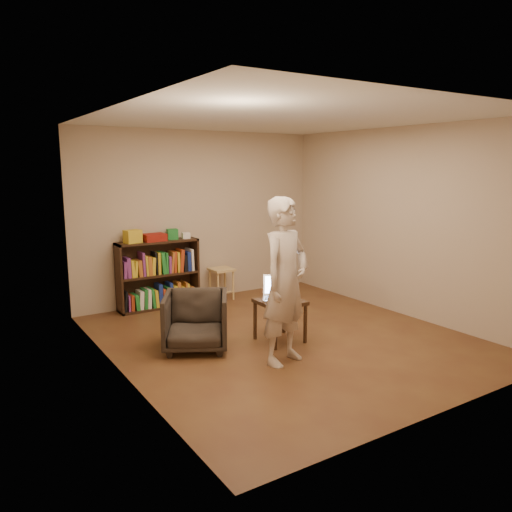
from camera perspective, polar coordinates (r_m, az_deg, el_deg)
floor at (r=6.18m, az=3.22°, el=-9.30°), size 4.50×4.50×0.00m
ceiling at (r=5.85m, az=3.48°, el=15.48°), size 4.50×4.50×0.00m
wall_back at (r=7.80m, az=-6.42°, el=4.53°), size 4.00×0.00×4.00m
wall_left at (r=4.98m, az=-15.64°, el=1.05°), size 0.00×4.50×4.50m
wall_right at (r=7.22m, az=16.34°, el=3.74°), size 0.00×4.50×4.50m
bookshelf at (r=7.48m, az=-11.12°, el=-2.51°), size 1.20×0.30×1.00m
box_yellow at (r=7.22m, az=-13.91°, el=2.18°), size 0.25×0.20×0.18m
red_cloth at (r=7.33m, az=-11.58°, el=2.09°), size 0.33×0.25×0.11m
box_green at (r=7.47m, az=-9.54°, el=2.48°), size 0.18×0.18×0.15m
box_white at (r=7.53m, az=-8.01°, el=2.33°), size 0.13×0.13×0.09m
stool at (r=7.82m, az=-3.97°, el=-2.11°), size 0.34×0.34×0.49m
armchair at (r=5.75m, az=-6.90°, el=-7.38°), size 0.97×0.98×0.66m
side_table at (r=5.94m, az=2.77°, el=-5.84°), size 0.49×0.49×0.51m
laptop at (r=5.98m, az=2.56°, el=-4.30°), size 0.52×0.52×0.25m
person at (r=5.21m, az=3.38°, el=-2.92°), size 0.74×0.60×1.76m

